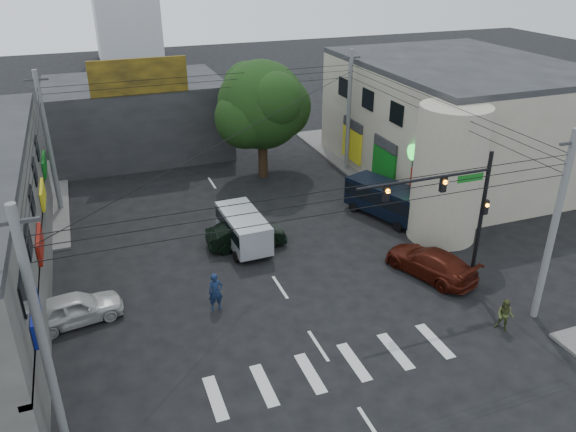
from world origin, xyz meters
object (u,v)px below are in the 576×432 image
utility_pole_near_left (41,333)px  silver_minivan (243,230)px  utility_pole_far_right (349,112)px  navy_van (387,201)px  street_tree (262,105)px  white_compact (74,309)px  maroon_sedan (430,263)px  traffic_gantry (455,203)px  pedestrian_olive (505,315)px  dark_sedan (246,234)px  utility_pole_near_right (553,229)px  traffic_officer (216,292)px  utility_pole_far_left (49,143)px

utility_pole_near_left → silver_minivan: utility_pole_near_left is taller
utility_pole_far_right → navy_van: bearing=-98.6°
street_tree → utility_pole_near_left: size_ratio=0.95×
white_compact → maroon_sedan: 17.93m
traffic_gantry → utility_pole_near_left: size_ratio=0.78×
navy_van → traffic_gantry: bearing=150.3°
traffic_gantry → silver_minivan: (-8.31, 7.91, -3.82)m
utility_pole_near_left → street_tree: bearing=56.0°
traffic_gantry → pedestrian_olive: size_ratio=4.56×
utility_pole_far_right → white_compact: size_ratio=2.01×
maroon_sedan → dark_sedan: bearing=-57.0°
traffic_gantry → silver_minivan: bearing=136.4°
traffic_gantry → street_tree: bearing=102.0°
utility_pole_near_right → maroon_sedan: 6.74m
maroon_sedan → white_compact: bearing=-25.9°
utility_pole_far_right → white_compact: (-20.41, -13.44, -3.86)m
utility_pole_near_left → utility_pole_near_right: (21.00, 0.00, 0.00)m
utility_pole_far_right → pedestrian_olive: bearing=-95.9°
utility_pole_near_right → pedestrian_olive: utility_pole_near_right is taller
traffic_officer → pedestrian_olive: bearing=-26.1°
traffic_officer → utility_pole_near_left: bearing=-139.1°
dark_sedan → utility_pole_near_left: bearing=142.2°
street_tree → traffic_gantry: street_tree is taller
traffic_gantry → navy_van: 9.37m
pedestrian_olive → traffic_gantry: bearing=154.9°
silver_minivan → navy_van: bearing=-88.9°
street_tree → utility_pole_near_right: 22.48m
dark_sedan → white_compact: dark_sedan is taller
traffic_officer → pedestrian_olive: (11.87, -6.14, -0.18)m
utility_pole_near_left → white_compact: (0.59, 7.06, -3.86)m
utility_pole_far_left → utility_pole_near_right: bearing=-44.3°
utility_pole_far_right → maroon_sedan: 16.30m
street_tree → dark_sedan: (-4.36, -10.16, -4.72)m
traffic_gantry → traffic_officer: (-11.34, 2.28, -3.86)m
traffic_gantry → utility_pole_far_right: 17.21m
traffic_gantry → utility_pole_far_right: (2.68, 17.00, -0.23)m
street_tree → silver_minivan: street_tree is taller
white_compact → silver_minivan: 10.38m
utility_pole_near_right → utility_pole_far_right: same height
white_compact → utility_pole_near_right: bearing=-117.8°
utility_pole_far_left → traffic_officer: size_ratio=4.75×
utility_pole_near_right → maroon_sedan: (-2.62, 4.87, -3.85)m
utility_pole_far_left → silver_minivan: size_ratio=1.93×
silver_minivan → pedestrian_olive: bearing=-145.4°
dark_sedan → maroon_sedan: bearing=-124.2°
white_compact → pedestrian_olive: 19.72m
utility_pole_near_right → utility_pole_far_left: same height
utility_pole_near_left → traffic_officer: size_ratio=4.75×
white_compact → traffic_officer: 6.53m
utility_pole_near_right → white_compact: bearing=160.9°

